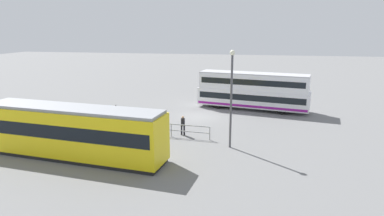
% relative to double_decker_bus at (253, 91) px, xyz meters
% --- Properties ---
extents(ground_plane, '(160.00, 160.00, 0.00)m').
position_rel_double_decker_bus_xyz_m(ground_plane, '(5.07, 3.91, -2.01)').
color(ground_plane, slate).
extents(double_decker_bus, '(11.95, 4.63, 3.94)m').
position_rel_double_decker_bus_xyz_m(double_decker_bus, '(0.00, 0.00, 0.00)').
color(double_decker_bus, white).
rests_on(double_decker_bus, ground).
extents(tram_yellow, '(13.05, 3.91, 3.50)m').
position_rel_double_decker_bus_xyz_m(tram_yellow, '(11.56, 16.07, -0.20)').
color(tram_yellow, yellow).
rests_on(tram_yellow, ground).
extents(pedestrian_near_railing, '(0.45, 0.45, 1.81)m').
position_rel_double_decker_bus_xyz_m(pedestrian_near_railing, '(8.64, 9.50, -0.96)').
color(pedestrian_near_railing, '#4C3F2D').
rests_on(pedestrian_near_railing, ground).
extents(pedestrian_crossing, '(0.36, 0.33, 1.62)m').
position_rel_double_decker_bus_xyz_m(pedestrian_crossing, '(5.38, 10.04, -1.08)').
color(pedestrian_crossing, black).
rests_on(pedestrian_crossing, ground).
extents(pedestrian_railing, '(6.38, 0.57, 1.08)m').
position_rel_double_decker_bus_xyz_m(pedestrian_railing, '(6.21, 10.62, -1.28)').
color(pedestrian_railing, gray).
rests_on(pedestrian_railing, ground).
extents(info_sign, '(1.12, 0.37, 2.51)m').
position_rel_double_decker_bus_xyz_m(info_sign, '(10.74, 10.91, -0.27)').
color(info_sign, slate).
rests_on(info_sign, ground).
extents(street_lamp, '(0.36, 0.36, 7.06)m').
position_rel_double_decker_bus_xyz_m(street_lamp, '(1.39, 12.18, 2.10)').
color(street_lamp, '#4C4C51').
rests_on(street_lamp, ground).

